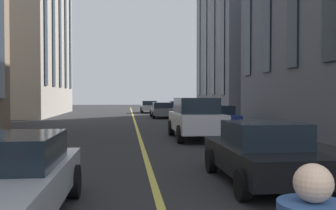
{
  "coord_description": "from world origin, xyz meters",
  "views": [
    {
      "loc": [
        0.06,
        0.59,
        1.98
      ],
      "look_at": [
        9.46,
        -0.46,
        1.74
      ],
      "focal_mm": 39.23,
      "sensor_mm": 36.0,
      "label": 1
    }
  ],
  "objects_px": {
    "car_silver_near": "(2,179)",
    "car_silver_trailing": "(149,107)",
    "car_white_oncoming": "(196,118)",
    "car_grey_far": "(162,110)",
    "car_blue_parked_b": "(218,117)",
    "car_blue_mid": "(177,107)",
    "car_black_parked_a": "(262,153)"
  },
  "relations": [
    {
      "from": "car_silver_near",
      "to": "car_silver_trailing",
      "type": "bearing_deg",
      "value": -6.93
    },
    {
      "from": "car_white_oncoming",
      "to": "car_grey_far",
      "type": "relative_size",
      "value": 1.07
    },
    {
      "from": "car_blue_parked_b",
      "to": "car_blue_mid",
      "type": "bearing_deg",
      "value": 0.0
    },
    {
      "from": "car_blue_mid",
      "to": "car_white_oncoming",
      "type": "height_order",
      "value": "car_white_oncoming"
    },
    {
      "from": "car_white_oncoming",
      "to": "car_blue_parked_b",
      "type": "distance_m",
      "value": 5.8
    },
    {
      "from": "car_silver_near",
      "to": "car_blue_parked_b",
      "type": "height_order",
      "value": "same"
    },
    {
      "from": "car_silver_near",
      "to": "car_black_parked_a",
      "type": "xyz_separation_m",
      "value": [
        2.07,
        -4.89,
        -0.0
      ]
    },
    {
      "from": "car_silver_near",
      "to": "car_blue_parked_b",
      "type": "distance_m",
      "value": 17.63
    },
    {
      "from": "car_blue_mid",
      "to": "car_black_parked_a",
      "type": "distance_m",
      "value": 32.15
    },
    {
      "from": "car_blue_mid",
      "to": "car_silver_trailing",
      "type": "bearing_deg",
      "value": 48.48
    },
    {
      "from": "car_white_oncoming",
      "to": "car_blue_parked_b",
      "type": "bearing_deg",
      "value": -24.03
    },
    {
      "from": "car_grey_far",
      "to": "car_blue_mid",
      "type": "bearing_deg",
      "value": -17.88
    },
    {
      "from": "car_silver_trailing",
      "to": "car_black_parked_a",
      "type": "distance_m",
      "value": 34.64
    },
    {
      "from": "car_black_parked_a",
      "to": "car_grey_far",
      "type": "height_order",
      "value": "car_black_parked_a"
    },
    {
      "from": "car_silver_trailing",
      "to": "car_blue_parked_b",
      "type": "xyz_separation_m",
      "value": [
        -20.7,
        -2.92,
        0.0
      ]
    },
    {
      "from": "car_grey_far",
      "to": "car_blue_parked_b",
      "type": "bearing_deg",
      "value": -167.5
    },
    {
      "from": "car_blue_parked_b",
      "to": "car_black_parked_a",
      "type": "relative_size",
      "value": 1.13
    },
    {
      "from": "car_black_parked_a",
      "to": "car_grey_far",
      "type": "bearing_deg",
      "value": -0.27
    },
    {
      "from": "car_white_oncoming",
      "to": "car_silver_near",
      "type": "bearing_deg",
      "value": 154.89
    },
    {
      "from": "car_blue_parked_b",
      "to": "car_black_parked_a",
      "type": "bearing_deg",
      "value": 169.85
    },
    {
      "from": "car_white_oncoming",
      "to": "car_grey_far",
      "type": "xyz_separation_m",
      "value": [
        16.03,
        0.02,
        -0.27
      ]
    },
    {
      "from": "car_blue_mid",
      "to": "car_blue_parked_b",
      "type": "distance_m",
      "value": 18.11
    },
    {
      "from": "car_white_oncoming",
      "to": "car_blue_mid",
      "type": "bearing_deg",
      "value": -5.76
    },
    {
      "from": "car_blue_parked_b",
      "to": "car_silver_near",
      "type": "bearing_deg",
      "value": 155.25
    },
    {
      "from": "car_blue_parked_b",
      "to": "car_grey_far",
      "type": "height_order",
      "value": "same"
    },
    {
      "from": "car_white_oncoming",
      "to": "car_grey_far",
      "type": "distance_m",
      "value": 16.03
    },
    {
      "from": "car_silver_near",
      "to": "car_grey_far",
      "type": "height_order",
      "value": "same"
    },
    {
      "from": "car_black_parked_a",
      "to": "car_silver_near",
      "type": "bearing_deg",
      "value": 112.92
    },
    {
      "from": "car_white_oncoming",
      "to": "car_black_parked_a",
      "type": "relative_size",
      "value": 1.21
    },
    {
      "from": "car_blue_parked_b",
      "to": "car_grey_far",
      "type": "bearing_deg",
      "value": 12.5
    },
    {
      "from": "car_silver_near",
      "to": "car_grey_far",
      "type": "bearing_deg",
      "value": -10.59
    },
    {
      "from": "car_white_oncoming",
      "to": "car_black_parked_a",
      "type": "height_order",
      "value": "car_white_oncoming"
    }
  ]
}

